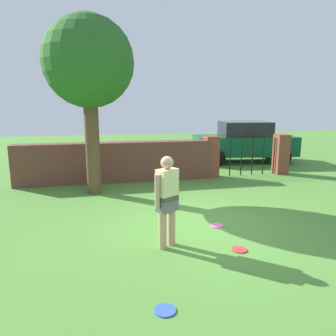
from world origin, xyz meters
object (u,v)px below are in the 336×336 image
(frisbee_red, at_px, (239,250))
(frisbee_blue, at_px, (165,310))
(person, at_px, (167,198))
(tree, at_px, (89,64))
(car, at_px, (244,142))
(frisbee_pink, at_px, (216,226))

(frisbee_red, distance_m, frisbee_blue, 2.07)
(person, bearing_deg, tree, -103.51)
(car, height_order, frisbee_blue, car)
(frisbee_red, xyz_separation_m, frisbee_blue, (-1.58, -1.34, 0.00))
(frisbee_blue, bearing_deg, person, 77.34)
(frisbee_red, bearing_deg, frisbee_pink, 89.93)
(frisbee_red, bearing_deg, person, 161.00)
(car, distance_m, frisbee_red, 8.69)
(tree, relative_size, car, 1.08)
(person, relative_size, frisbee_blue, 6.00)
(car, relative_size, frisbee_red, 16.23)
(person, xyz_separation_m, frisbee_blue, (-0.39, -1.75, -0.89))
(frisbee_blue, bearing_deg, car, 59.82)
(person, relative_size, frisbee_red, 6.00)
(tree, height_order, frisbee_pink, tree)
(car, bearing_deg, person, -116.38)
(car, distance_m, frisbee_blue, 10.61)
(tree, xyz_separation_m, frisbee_red, (2.49, -4.19, -3.47))
(frisbee_pink, distance_m, frisbee_blue, 2.92)
(tree, xyz_separation_m, person, (1.30, -3.78, -2.59))
(car, relative_size, frisbee_pink, 16.23)
(frisbee_red, bearing_deg, tree, 120.71)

